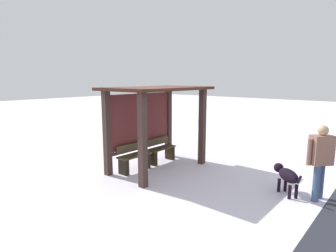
% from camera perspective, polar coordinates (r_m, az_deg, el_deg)
% --- Properties ---
extents(ground_plane, '(60.00, 60.00, 0.00)m').
position_cam_1_polar(ground_plane, '(8.04, -2.07, -8.68)').
color(ground_plane, white).
extents(bus_shelter, '(2.93, 1.79, 2.30)m').
position_cam_1_polar(bus_shelter, '(7.82, -3.25, 3.35)').
color(bus_shelter, '#3A2923').
rests_on(bus_shelter, ground).
extents(bench_left_inside, '(1.00, 0.36, 0.75)m').
position_cam_1_polar(bench_left_inside, '(7.83, -6.90, -6.65)').
color(bench_left_inside, '#473D26').
rests_on(bench_left_inside, ground).
extents(bench_center_inside, '(1.00, 0.36, 0.74)m').
position_cam_1_polar(bench_center_inside, '(8.58, -1.47, -5.20)').
color(bench_center_inside, '#423320').
rests_on(bench_center_inside, ground).
extents(person_walking, '(0.53, 0.48, 1.59)m').
position_cam_1_polar(person_walking, '(6.59, 28.66, -5.57)').
color(person_walking, '#916555').
rests_on(person_walking, ground).
extents(dog, '(0.64, 0.75, 0.61)m').
position_cam_1_polar(dog, '(6.75, 23.02, -9.26)').
color(dog, black).
rests_on(dog, ground).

